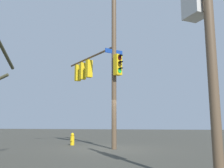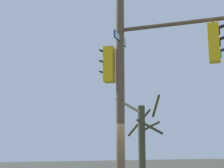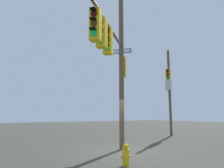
% 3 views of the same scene
% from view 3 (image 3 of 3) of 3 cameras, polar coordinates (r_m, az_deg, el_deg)
% --- Properties ---
extents(ground_plane, '(80.00, 80.00, 0.00)m').
position_cam_3_polar(ground_plane, '(10.58, 3.17, -17.88)').
color(ground_plane, '#3B3B33').
extents(main_signal_pole_assembly, '(6.13, 4.40, 9.73)m').
position_cam_3_polar(main_signal_pole_assembly, '(10.15, 1.93, 10.60)').
color(main_signal_pole_assembly, brown).
rests_on(main_signal_pole_assembly, ground).
extents(secondary_pole_assembly, '(0.77, 0.66, 7.28)m').
position_cam_3_polar(secondary_pole_assembly, '(18.03, 15.48, -0.71)').
color(secondary_pole_assembly, brown).
rests_on(secondary_pole_assembly, ground).
extents(fire_hydrant_fallback, '(0.38, 0.24, 0.73)m').
position_cam_3_polar(fire_hydrant_fallback, '(7.53, 3.86, -19.08)').
color(fire_hydrant_fallback, yellow).
rests_on(fire_hydrant_fallback, ground).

